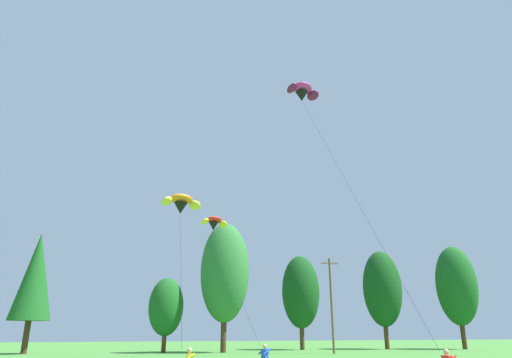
% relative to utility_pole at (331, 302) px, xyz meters
% --- Properties ---
extents(treeline_tree_c, '(4.57, 4.57, 13.52)m').
position_rel_utility_pole_xyz_m(treeline_tree_c, '(-33.25, 8.86, 2.88)').
color(treeline_tree_c, '#472D19').
rests_on(treeline_tree_c, ground_plane).
extents(treeline_tree_d, '(4.10, 4.10, 8.51)m').
position_rel_utility_pole_xyz_m(treeline_tree_d, '(-18.22, 7.12, -0.44)').
color(treeline_tree_d, '#472D19').
rests_on(treeline_tree_d, ground_plane).
extents(treeline_tree_e, '(5.97, 5.97, 15.45)m').
position_rel_utility_pole_xyz_m(treeline_tree_e, '(-11.40, 5.93, 3.76)').
color(treeline_tree_e, '#472D19').
rests_on(treeline_tree_e, ground_plane).
extents(treeline_tree_f, '(5.21, 5.21, 12.64)m').
position_rel_utility_pole_xyz_m(treeline_tree_f, '(0.70, 11.17, 2.06)').
color(treeline_tree_f, '#472D19').
rests_on(treeline_tree_f, ground_plane).
extents(treeline_tree_g, '(5.50, 5.50, 13.70)m').
position_rel_utility_pole_xyz_m(treeline_tree_g, '(12.99, 9.96, 2.70)').
color(treeline_tree_g, '#472D19').
rests_on(treeline_tree_g, ground_plane).
extents(treeline_tree_h, '(5.68, 5.68, 14.38)m').
position_rel_utility_pole_xyz_m(treeline_tree_h, '(23.27, 6.71, 3.11)').
color(treeline_tree_h, '#472D19').
rests_on(treeline_tree_h, ground_plane).
extents(utility_pole, '(2.20, 0.26, 10.65)m').
position_rel_utility_pole_xyz_m(utility_pole, '(0.00, 0.00, 0.00)').
color(utility_pole, brown).
rests_on(utility_pole, ground_plane).
extents(kite_flyer_mid, '(0.68, 0.71, 1.69)m').
position_rel_utility_pole_xyz_m(kite_flyer_mid, '(-15.62, -23.72, -4.59)').
color(kite_flyer_mid, navy).
rests_on(kite_flyer_mid, ground_plane).
extents(parafoil_kite_high_orange, '(3.57, 16.31, 11.69)m').
position_rel_utility_pole_xyz_m(parafoil_kite_high_orange, '(-19.48, -13.14, 6.80)').
color(parafoil_kite_high_orange, orange).
extents(parafoil_kite_mid_red_yellow, '(3.04, 18.40, 11.65)m').
position_rel_utility_pole_xyz_m(parafoil_kite_mid_red_yellow, '(-15.35, -6.34, 6.96)').
color(parafoil_kite_mid_red_yellow, red).
extents(parafoil_kite_far_magenta, '(2.93, 11.48, 18.01)m').
position_rel_utility_pole_xyz_m(parafoil_kite_far_magenta, '(-12.22, -22.44, 13.34)').
color(parafoil_kite_far_magenta, '#D12893').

